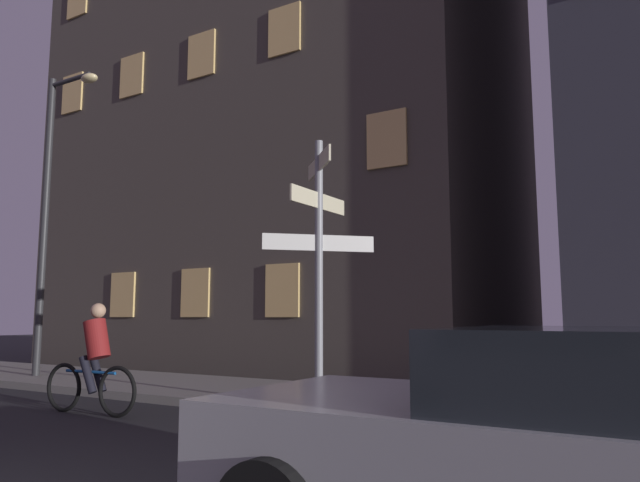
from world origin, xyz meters
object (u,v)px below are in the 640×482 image
object	(u,v)px
street_lamp	(51,197)
cyclist	(93,362)
car_near_left	(571,439)
signpost	(319,246)

from	to	relation	value
street_lamp	cyclist	world-z (taller)	street_lamp
street_lamp	car_near_left	world-z (taller)	street_lamp
cyclist	street_lamp	bearing A→B (deg)	153.65
car_near_left	cyclist	xyz separation A→B (m)	(-6.85, 2.15, 0.03)
street_lamp	car_near_left	distance (m)	12.65
street_lamp	cyclist	xyz separation A→B (m)	(4.52, -2.24, -3.32)
signpost	cyclist	xyz separation A→B (m)	(-2.86, -1.65, -1.71)
signpost	cyclist	bearing A→B (deg)	-150.01
street_lamp	signpost	bearing A→B (deg)	-4.59
car_near_left	cyclist	bearing A→B (deg)	162.58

